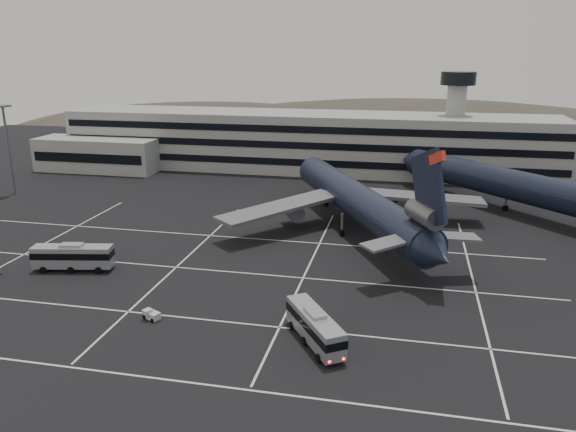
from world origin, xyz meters
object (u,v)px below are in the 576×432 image
object	(u,v)px
trijet_main	(358,201)
bus_near	(315,326)
bus_far	(73,256)
tug_a	(63,248)

from	to	relation	value
trijet_main	bus_near	distance (m)	37.96
bus_near	bus_far	distance (m)	37.78
bus_near	tug_a	bearing A→B (deg)	122.21
trijet_main	tug_a	world-z (taller)	trijet_main
bus_near	bus_far	world-z (taller)	bus_far
trijet_main	tug_a	size ratio (longest dim) A/B	25.56
trijet_main	bus_far	size ratio (longest dim) A/B	4.84
bus_near	tug_a	distance (m)	45.22
bus_near	tug_a	world-z (taller)	bus_near
bus_far	tug_a	world-z (taller)	bus_far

